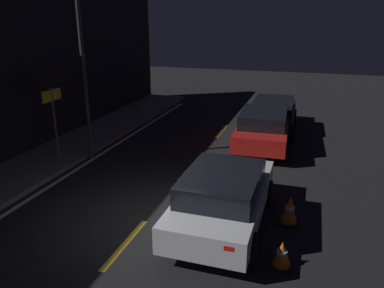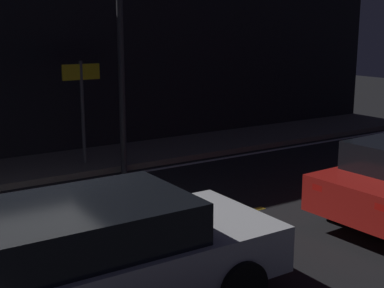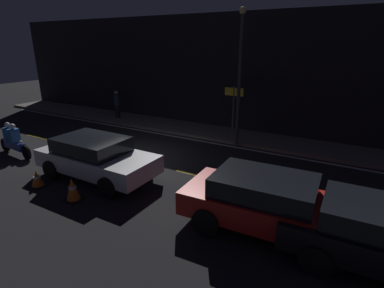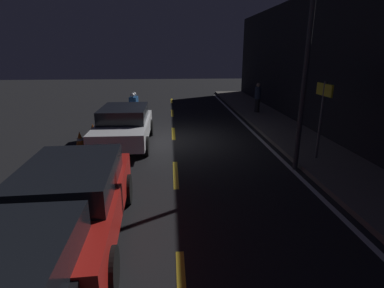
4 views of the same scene
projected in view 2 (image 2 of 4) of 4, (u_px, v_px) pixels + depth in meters
name	position (u px, v px, depth m)	size (l,w,h in m)	color
ground_plane	(21.00, 265.00, 7.56)	(56.00, 56.00, 0.00)	black
lane_dash_d	(220.00, 218.00, 9.43)	(2.00, 0.14, 0.01)	gold
lane_dash_e	(384.00, 179.00, 11.83)	(2.00, 0.14, 0.01)	gold
sedan_white	(100.00, 253.00, 6.13)	(4.22, 1.96, 1.41)	silver
shop_sign	(82.00, 92.00, 12.34)	(0.90, 0.08, 2.40)	#4C4C51
street_lamp	(120.00, 30.00, 11.60)	(0.28, 0.28, 5.76)	#333338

